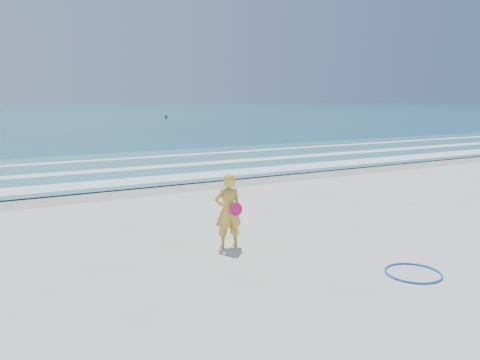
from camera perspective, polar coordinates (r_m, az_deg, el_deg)
name	(u,v)px	position (r m, az deg, el deg)	size (l,w,h in m)	color
ground	(321,282)	(7.89, 9.79, -12.11)	(400.00, 400.00, 0.00)	silver
wet_sand	(150,188)	(15.68, -10.95, -0.99)	(400.00, 2.40, 0.00)	#B2A893
ocean	(9,111)	(110.84, -26.33, 7.52)	(400.00, 190.00, 0.04)	#19727F
shallow	(113,167)	(20.44, -15.21, 1.52)	(400.00, 10.00, 0.01)	#59B7AD
foam_near	(138,181)	(16.90, -12.29, -0.07)	(400.00, 1.40, 0.01)	white
foam_mid	(118,170)	(19.67, -14.67, 1.24)	(400.00, 0.90, 0.01)	white
foam_far	(100,160)	(22.86, -16.68, 2.34)	(400.00, 0.60, 0.01)	white
hoop	(413,273)	(8.61, 20.36, -10.58)	(0.94, 0.94, 0.03)	blue
buoy	(166,117)	(68.33, -9.00, 7.65)	(0.35, 0.35, 0.35)	black
woman	(228,211)	(9.24, -1.46, -3.79)	(0.59, 0.43, 1.50)	gold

